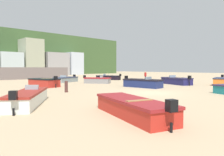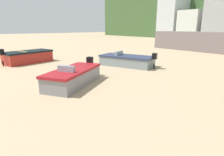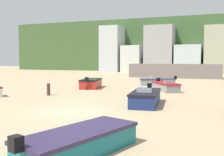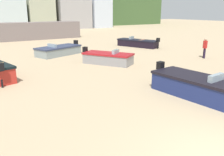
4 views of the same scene
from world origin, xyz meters
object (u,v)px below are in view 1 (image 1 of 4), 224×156
object	(u,v)px
boat_grey_0	(97,80)
boat_white_5	(28,98)
mooring_post_near_water	(66,87)
boat_orange_2	(221,81)
boat_navy_1	(143,83)
boat_red_4	(132,108)
boat_navy_9	(176,81)
boat_grey_7	(66,79)
boat_red_6	(44,83)
boat_black_8	(108,78)
beach_walker_foreground	(145,76)

from	to	relation	value
boat_grey_0	boat_white_5	distance (m)	17.00
mooring_post_near_water	boat_orange_2	bearing A→B (deg)	-19.80
boat_navy_1	boat_red_4	distance (m)	13.99
boat_white_5	boat_navy_9	world-z (taller)	boat_navy_9
boat_red_4	mooring_post_near_water	xyz separation A→B (m)	(2.67, 9.93, 0.10)
boat_red_4	boat_grey_7	xyz separation A→B (m)	(9.61, 21.56, 0.00)
boat_grey_0	boat_red_6	bearing A→B (deg)	-31.90
boat_grey_0	boat_grey_7	xyz separation A→B (m)	(-1.75, 5.27, -0.02)
boat_navy_9	boat_black_8	bearing A→B (deg)	106.18
boat_orange_2	mooring_post_near_water	size ratio (longest dim) A/B	4.15
boat_orange_2	boat_black_8	size ratio (longest dim) A/B	0.87
boat_navy_1	mooring_post_near_water	xyz separation A→B (m)	(-8.58, 1.61, 0.03)
boat_navy_1	boat_red_4	xyz separation A→B (m)	(-11.25, -8.33, -0.07)
boat_navy_1	boat_white_5	bearing A→B (deg)	4.27
boat_grey_0	boat_black_8	size ratio (longest dim) A/B	0.80
boat_grey_0	boat_orange_2	bearing A→B (deg)	93.45
boat_grey_0	boat_red_6	distance (m)	7.73
boat_navy_1	boat_red_6	bearing A→B (deg)	-51.72
boat_grey_7	boat_red_6	bearing A→B (deg)	111.09
boat_black_8	boat_grey_7	bearing A→B (deg)	160.55
boat_grey_0	boat_red_6	xyz separation A→B (m)	(-7.73, -0.05, 0.07)
boat_orange_2	boat_red_4	bearing A→B (deg)	85.36
boat_grey_0	boat_navy_9	size ratio (longest dim) A/B	0.81
boat_white_5	boat_navy_9	distance (m)	19.91
boat_white_5	boat_black_8	bearing A→B (deg)	71.97
boat_orange_2	boat_red_4	xyz separation A→B (m)	(-20.55, -3.49, -0.08)
boat_red_4	boat_black_8	bearing A→B (deg)	68.13
boat_red_6	boat_navy_9	bearing A→B (deg)	-43.13
boat_red_6	boat_navy_1	bearing A→B (deg)	-58.49
boat_red_4	boat_grey_0	bearing A→B (deg)	73.42
boat_white_5	mooring_post_near_water	distance (m)	6.24
boat_grey_7	boat_navy_9	xyz separation A→B (m)	(8.05, -13.66, 0.06)
boat_grey_7	boat_navy_9	bearing A→B (deg)	-170.11
boat_grey_0	boat_navy_9	distance (m)	10.48
boat_red_6	beach_walker_foreground	size ratio (longest dim) A/B	2.47
boat_white_5	boat_navy_9	xyz separation A→B (m)	(19.81, 1.92, 0.05)
boat_red_6	boat_navy_9	world-z (taller)	boat_red_6
boat_red_4	boat_grey_7	world-z (taller)	boat_red_4
boat_grey_0	beach_walker_foreground	bearing A→B (deg)	131.01
boat_red_4	mooring_post_near_water	distance (m)	10.28
boat_white_5	boat_grey_0	bearing A→B (deg)	71.72
boat_white_5	boat_grey_7	bearing A→B (deg)	87.35
boat_navy_9	mooring_post_near_water	xyz separation A→B (m)	(-14.99, 2.03, 0.03)
boat_navy_1	mooring_post_near_water	world-z (taller)	boat_navy_1
boat_orange_2	mooring_post_near_water	bearing A→B (deg)	55.92
boat_grey_0	boat_black_8	bearing A→B (deg)	-174.24
boat_red_4	boat_grey_7	bearing A→B (deg)	84.31
boat_orange_2	boat_navy_9	size ratio (longest dim) A/B	0.88
mooring_post_near_water	boat_navy_1	bearing A→B (deg)	-10.60
boat_grey_0	boat_navy_1	xyz separation A→B (m)	(-0.11, -7.96, 0.05)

